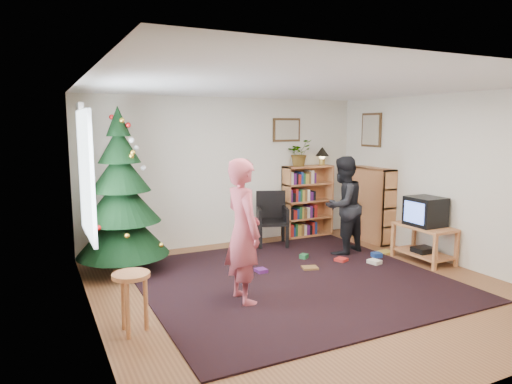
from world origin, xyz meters
name	(u,v)px	position (x,y,z in m)	size (l,w,h in m)	color
floor	(304,287)	(0.00, 0.00, 0.00)	(5.00, 5.00, 0.00)	brown
ceiling	(307,86)	(0.00, 0.00, 2.50)	(5.00, 5.00, 0.00)	white
wall_back	(227,171)	(0.00, 2.50, 1.25)	(5.00, 0.02, 2.50)	silver
wall_front	(488,232)	(0.00, -2.50, 1.25)	(5.00, 0.02, 2.50)	silver
wall_left	(91,205)	(-2.50, 0.00, 1.25)	(0.02, 5.00, 2.50)	silver
wall_right	(450,179)	(2.50, 0.00, 1.25)	(0.02, 5.00, 2.50)	silver
rug	(292,280)	(0.00, 0.30, 0.01)	(3.80, 3.60, 0.02)	black
window_pane	(86,174)	(-2.47, 0.60, 1.50)	(0.04, 1.20, 1.40)	silver
curtain	(83,169)	(-2.43, 1.30, 1.50)	(0.06, 0.35, 1.60)	white
picture_back	(287,130)	(1.15, 2.48, 1.95)	(0.55, 0.03, 0.42)	#4C3319
picture_right	(371,130)	(2.48, 1.75, 1.95)	(0.03, 0.50, 0.60)	#4C3319
christmas_tree	(122,204)	(-1.92, 1.67, 0.96)	(1.27, 1.27, 2.30)	#3F2816
bookshelf_back	(308,200)	(1.54, 2.34, 0.66)	(0.95, 0.30, 1.30)	#C77F47
bookshelf_right	(371,203)	(2.34, 1.54, 0.66)	(0.30, 0.95, 1.30)	#C77F47
tv_stand	(424,240)	(2.22, 0.18, 0.32)	(0.49, 0.89, 0.55)	#C77F47
crt_tv	(425,211)	(2.22, 0.18, 0.77)	(0.46, 0.49, 0.43)	black
armchair	(270,217)	(0.59, 2.05, 0.49)	(0.65, 0.66, 0.92)	black
stool	(132,287)	(-2.20, -0.33, 0.47)	(0.37, 0.37, 0.61)	#C77F47
person_standing	(243,231)	(-0.88, -0.07, 0.84)	(0.61, 0.40, 1.67)	#B44852
person_by_chair	(343,206)	(1.37, 1.06, 0.78)	(0.76, 0.59, 1.56)	black
potted_plant	(299,153)	(1.34, 2.34, 1.54)	(0.43, 0.37, 0.48)	gray
table_lamp	(322,153)	(1.84, 2.34, 1.53)	(0.25, 0.25, 0.34)	#A57F33
floor_clutter	(338,260)	(1.01, 0.67, 0.04)	(2.45, 0.88, 0.08)	#A51E19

